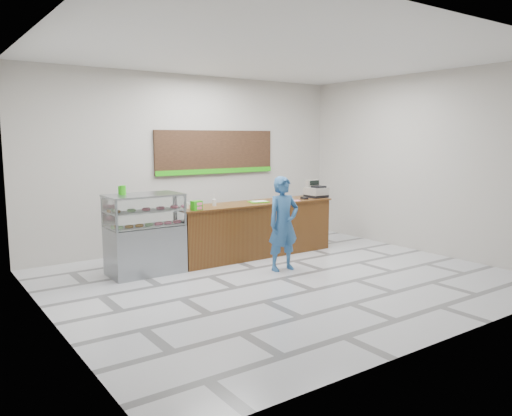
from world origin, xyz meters
TOP-DOWN VIEW (x-y plane):
  - floor at (0.00, 0.00)m, footprint 7.00×7.00m
  - back_wall at (0.00, 3.00)m, footprint 7.00×0.00m
  - ceiling at (0.00, 0.00)m, footprint 7.00×7.00m
  - sales_counter at (0.55, 1.55)m, footprint 3.26×0.76m
  - display_case at (-1.67, 1.55)m, footprint 1.22×0.72m
  - menu_board at (0.55, 2.96)m, footprint 2.80×0.06m
  - cash_register at (2.05, 1.50)m, footprint 0.37×0.39m
  - card_terminal at (1.65, 1.39)m, footprint 0.12×0.19m
  - serving_tray at (0.62, 1.52)m, footprint 0.40×0.33m
  - napkin_box at (-0.95, 1.56)m, footprint 0.17×0.17m
  - straw_cup at (-0.32, 1.58)m, footprint 0.07×0.07m
  - promo_box at (-0.84, 1.28)m, footprint 0.19×0.14m
  - donut_decal at (1.38, 1.32)m, footprint 0.16×0.16m
  - green_cup_left at (-1.97, 1.67)m, footprint 0.10×0.10m
  - green_cup_right at (-1.97, 1.77)m, footprint 0.09×0.09m
  - customer at (0.35, 0.41)m, footprint 0.61×0.42m

SIDE VIEW (x-z plane):
  - floor at x=0.00m, z-range 0.00..0.00m
  - sales_counter at x=0.55m, z-range 0.00..1.03m
  - display_case at x=-1.67m, z-range 0.01..1.34m
  - customer at x=0.35m, z-range 0.00..1.60m
  - donut_decal at x=1.38m, z-range 1.03..1.03m
  - serving_tray at x=0.62m, z-range 1.03..1.05m
  - card_terminal at x=1.65m, z-range 1.03..1.07m
  - straw_cup at x=-0.32m, z-range 1.03..1.14m
  - napkin_box at x=-0.95m, z-range 1.03..1.14m
  - promo_box at x=-0.84m, z-range 1.03..1.19m
  - cash_register at x=2.05m, z-range 0.99..1.34m
  - green_cup_right at x=-1.97m, z-range 1.33..1.46m
  - green_cup_left at x=-1.97m, z-range 1.33..1.48m
  - back_wall at x=0.00m, z-range -1.75..5.25m
  - menu_board at x=0.55m, z-range 1.48..2.38m
  - ceiling at x=0.00m, z-range 3.50..3.50m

